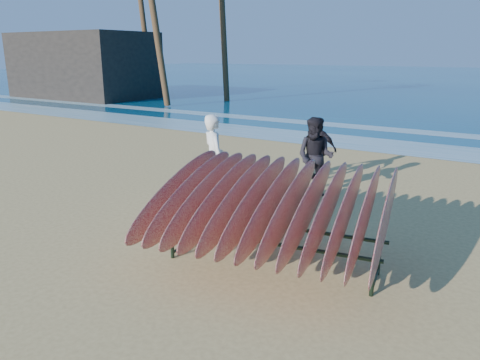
{
  "coord_description": "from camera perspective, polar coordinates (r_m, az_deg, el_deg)",
  "views": [
    {
      "loc": [
        4.09,
        -5.63,
        3.04
      ],
      "look_at": [
        0.0,
        0.8,
        0.95
      ],
      "focal_mm": 35.0,
      "sensor_mm": 36.0,
      "label": 1
    }
  ],
  "objects": [
    {
      "name": "person_dark_a",
      "position": [
        10.23,
        9.16,
        2.81
      ],
      "size": [
        0.89,
        0.72,
        1.71
      ],
      "primitive_type": "imported",
      "rotation": [
        0.0,
        0.0,
        0.1
      ],
      "color": "black",
      "rests_on": "ground"
    },
    {
      "name": "person_white",
      "position": [
        9.75,
        -3.19,
        2.7
      ],
      "size": [
        0.79,
        0.73,
        1.82
      ],
      "primitive_type": "imported",
      "rotation": [
        0.0,
        0.0,
        2.54
      ],
      "color": "white",
      "rests_on": "ground"
    },
    {
      "name": "ground",
      "position": [
        7.59,
        -3.28,
        -8.29
      ],
      "size": [
        120.0,
        120.0,
        0.0
      ],
      "primitive_type": "plane",
      "color": "tan",
      "rests_on": "ground"
    },
    {
      "name": "foam_near",
      "position": [
        16.44,
        17.52,
        4.0
      ],
      "size": [
        160.0,
        160.0,
        0.0
      ],
      "primitive_type": "plane",
      "color": "white",
      "rests_on": "ground"
    },
    {
      "name": "surfboard_rack",
      "position": [
        6.66,
        3.96,
        -2.98
      ],
      "size": [
        3.6,
        3.37,
        1.58
      ],
      "rotation": [
        0.0,
        0.0,
        0.17
      ],
      "color": "black",
      "rests_on": "ground"
    },
    {
      "name": "building",
      "position": [
        34.68,
        -18.52,
        13.11
      ],
      "size": [
        9.67,
        5.37,
        4.3
      ],
      "primitive_type": "cube",
      "color": "#2D2823",
      "rests_on": "ground"
    },
    {
      "name": "person_dark_b",
      "position": [
        11.55,
        9.57,
        3.76
      ],
      "size": [
        0.9,
        0.39,
        1.53
      ],
      "primitive_type": "imported",
      "rotation": [
        0.0,
        0.0,
        3.16
      ],
      "color": "black",
      "rests_on": "ground"
    },
    {
      "name": "foam_far",
      "position": [
        19.79,
        20.24,
        5.59
      ],
      "size": [
        160.0,
        160.0,
        0.0
      ],
      "primitive_type": "plane",
      "color": "white",
      "rests_on": "ground"
    }
  ]
}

